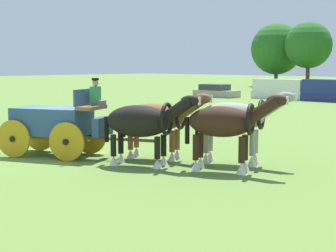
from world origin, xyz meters
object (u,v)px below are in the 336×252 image
(show_wagon, at_px, (56,123))
(draft_horse_rear_off, at_px, (142,123))
(parked_vehicle_b, at_px, (281,89))
(draft_horse_lead_off, at_px, (226,124))
(parked_vehicle_a, at_px, (216,92))
(draft_horse_rear_near, at_px, (158,119))
(parked_vehicle_c, at_px, (333,91))
(draft_horse_lead_near, at_px, (236,119))

(show_wagon, distance_m, draft_horse_rear_off, 3.51)
(show_wagon, xyz_separation_m, parked_vehicle_b, (-10.89, 31.31, -0.29))
(draft_horse_lead_off, distance_m, parked_vehicle_b, 33.84)
(parked_vehicle_a, bearing_deg, show_wagon, -60.35)
(draft_horse_rear_near, relative_size, parked_vehicle_a, 0.68)
(show_wagon, relative_size, parked_vehicle_b, 1.06)
(show_wagon, xyz_separation_m, parked_vehicle_c, (-5.88, 31.31, -0.26))
(draft_horse_lead_off, bearing_deg, parked_vehicle_a, 129.33)
(draft_horse_rear_off, distance_m, draft_horse_lead_off, 2.61)
(parked_vehicle_b, bearing_deg, draft_horse_rear_near, -64.83)
(parked_vehicle_c, bearing_deg, show_wagon, -79.36)
(draft_horse_rear_off, relative_size, draft_horse_lead_near, 1.00)
(draft_horse_lead_near, relative_size, parked_vehicle_a, 0.68)
(show_wagon, distance_m, parked_vehicle_a, 33.71)
(draft_horse_rear_off, relative_size, draft_horse_lead_off, 1.05)
(draft_horse_rear_near, distance_m, draft_horse_lead_off, 2.91)
(draft_horse_lead_off, height_order, parked_vehicle_a, draft_horse_lead_off)
(draft_horse_rear_near, distance_m, draft_horse_lead_near, 2.60)
(draft_horse_lead_near, xyz_separation_m, parked_vehicle_c, (-11.14, 28.26, -0.53))
(draft_horse_rear_off, bearing_deg, parked_vehicle_c, 106.93)
(draft_horse_rear_off, distance_m, draft_horse_lead_near, 2.92)
(draft_horse_rear_near, height_order, draft_horse_rear_off, draft_horse_rear_off)
(draft_horse_lead_near, distance_m, parked_vehicle_b, 32.55)
(parked_vehicle_a, height_order, parked_vehicle_c, parked_vehicle_c)
(show_wagon, relative_size, draft_horse_rear_off, 1.80)
(draft_horse_lead_near, distance_m, parked_vehicle_c, 30.38)
(draft_horse_lead_near, distance_m, draft_horse_lead_off, 1.30)
(parked_vehicle_c, bearing_deg, draft_horse_lead_off, -68.37)
(draft_horse_rear_near, height_order, parked_vehicle_c, draft_horse_rear_near)
(draft_horse_lead_off, xyz_separation_m, parked_vehicle_c, (-11.67, 29.45, -0.51))
(parked_vehicle_a, relative_size, parked_vehicle_c, 0.89)
(draft_horse_rear_off, bearing_deg, parked_vehicle_a, 125.18)
(draft_horse_rear_off, bearing_deg, draft_horse_lead_off, 24.07)
(draft_horse_rear_near, distance_m, parked_vehicle_a, 33.59)
(draft_horse_lead_near, height_order, parked_vehicle_c, draft_horse_lead_near)
(draft_horse_rear_off, height_order, draft_horse_lead_near, draft_horse_lead_near)
(show_wagon, xyz_separation_m, draft_horse_rear_near, (2.89, 1.99, 0.19))
(draft_horse_rear_off, xyz_separation_m, draft_horse_lead_near, (1.85, 2.25, 0.07))
(draft_horse_rear_near, xyz_separation_m, parked_vehicle_a, (-19.56, 27.29, -0.81))
(draft_horse_lead_off, relative_size, parked_vehicle_c, 0.58)
(draft_horse_rear_near, relative_size, parked_vehicle_c, 0.61)
(parked_vehicle_b, height_order, parked_vehicle_c, parked_vehicle_c)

